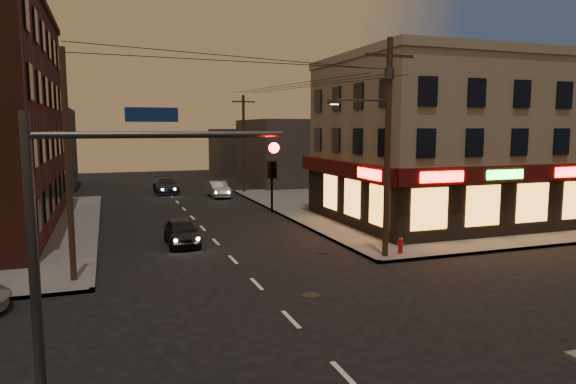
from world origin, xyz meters
name	(u,v)px	position (x,y,z in m)	size (l,w,h in m)	color
ground	(291,320)	(0.00, 0.00, 0.00)	(120.00, 120.00, 0.00)	black
sidewalk_ne	(425,206)	(18.00, 19.00, 0.07)	(24.00, 28.00, 0.15)	#514F4C
pizza_building	(450,140)	(15.93, 13.43, 5.35)	(15.85, 12.85, 10.50)	gray
bg_building_ne_a	(294,152)	(14.00, 38.00, 3.50)	(10.00, 12.00, 7.00)	#3F3D3A
bg_building_nw	(25,149)	(-13.00, 42.00, 4.00)	(9.00, 10.00, 8.00)	#3F3D3A
bg_building_ne_b	(244,151)	(12.00, 52.00, 3.00)	(8.00, 8.00, 6.00)	#3F3D3A
utility_pole_main	(386,136)	(6.68, 5.80, 5.76)	(4.20, 0.44, 10.00)	#382619
utility_pole_far	(244,144)	(6.80, 32.00, 4.65)	(0.26, 0.26, 9.00)	#382619
utility_pole_west	(68,166)	(-6.80, 6.50, 4.65)	(0.24, 0.24, 9.00)	#382619
traffic_signal	(98,242)	(-5.57, -5.60, 4.16)	(4.49, 0.32, 6.47)	#333538
sedan_near	(181,232)	(-1.82, 12.03, 0.68)	(1.61, 4.00, 1.36)	black
sedan_mid	(218,189)	(3.88, 30.05, 0.70)	(1.48, 4.25, 1.40)	gray
sedan_far	(166,185)	(-0.24, 34.26, 0.74)	(2.07, 5.09, 1.48)	black
fire_hydrant	(401,245)	(7.75, 6.00, 0.56)	(0.34, 0.34, 0.76)	#9E130E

